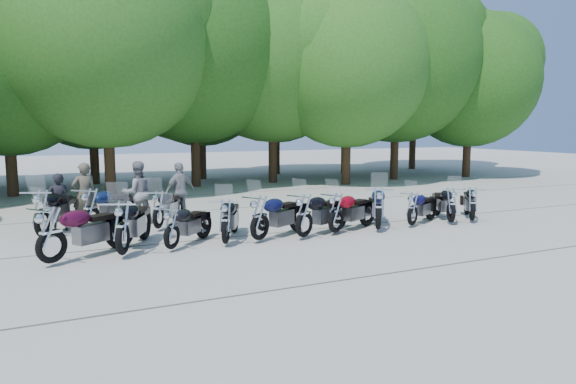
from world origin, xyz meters
name	(u,v)px	position (x,y,z in m)	size (l,w,h in m)	color
ground	(314,243)	(0.00, 0.00, 0.00)	(90.00, 90.00, 0.00)	#9F9B8F
tree_2	(4,65)	(-7.25, 12.84, 5.31)	(7.31, 7.31, 8.97)	#3A2614
tree_3	(104,40)	(-3.57, 11.24, 6.32)	(8.70, 8.70, 10.67)	#3A2614
tree_4	(193,45)	(0.54, 13.09, 6.64)	(9.13, 9.13, 11.20)	#3A2614
tree_5	(272,52)	(4.61, 13.20, 6.57)	(9.04, 9.04, 11.10)	#3A2614
tree_6	(347,65)	(7.55, 10.82, 5.81)	(8.00, 8.00, 9.82)	#3A2614
tree_7	(397,60)	(11.20, 11.78, 6.39)	(8.79, 8.79, 10.79)	#3A2614
tree_8	(470,80)	(15.83, 11.20, 5.47)	(7.53, 7.53, 9.25)	#3A2614
tree_11	(90,73)	(-3.76, 16.43, 5.49)	(7.56, 7.56, 9.28)	#3A2614
tree_12	(200,73)	(1.80, 16.47, 5.72)	(7.88, 7.88, 9.67)	#3A2614
tree_13	(276,73)	(6.69, 17.47, 6.04)	(8.31, 8.31, 10.20)	#3A2614
tree_14	(346,77)	(10.68, 16.09, 5.83)	(8.02, 8.02, 9.84)	#3A2614
tree_15	(415,64)	(16.61, 17.02, 7.03)	(9.67, 9.67, 11.86)	#3A2614
motorcycle_0	(51,233)	(-5.90, 0.37, 0.70)	(0.75, 2.48, 1.40)	#3C0820
motorcycle_1	(122,226)	(-4.48, 0.47, 0.71)	(0.77, 2.53, 1.43)	black
motorcycle_2	(172,227)	(-3.38, 0.60, 0.58)	(0.63, 2.07, 1.17)	black
motorcycle_3	(226,220)	(-2.09, 0.57, 0.64)	(0.69, 2.28, 1.29)	black
motorcycle_4	(260,216)	(-1.21, 0.58, 0.67)	(0.72, 2.36, 1.34)	black
motorcycle_5	(304,214)	(-0.05, 0.43, 0.66)	(0.71, 2.35, 1.33)	black
motorcycle_6	(336,211)	(0.97, 0.57, 0.64)	(0.69, 2.25, 1.27)	maroon
motorcycle_7	(379,207)	(2.23, 0.43, 0.69)	(0.75, 2.45, 1.39)	#0C1138
motorcycle_8	(413,208)	(3.48, 0.54, 0.57)	(0.62, 2.03, 1.15)	#0C0C36
motorcycle_9	(451,204)	(4.79, 0.41, 0.61)	(0.66, 2.17, 1.22)	black
motorcycle_10	(473,203)	(5.57, 0.37, 0.60)	(0.65, 2.13, 1.21)	black
motorcycle_11	(41,212)	(-6.10, 3.27, 0.72)	(0.78, 2.55, 1.44)	black
motorcycle_12	(91,209)	(-4.92, 3.36, 0.71)	(0.76, 2.50, 1.41)	#0D193C
motorcycle_13	(158,208)	(-3.19, 3.14, 0.63)	(0.68, 2.23, 1.26)	black
rider_0	(59,202)	(-5.67, 4.28, 0.80)	(0.59, 0.38, 1.61)	black
rider_1	(138,193)	(-3.53, 4.42, 0.93)	(0.90, 0.70, 1.86)	gray
rider_2	(180,191)	(-2.23, 4.58, 0.89)	(1.05, 0.44, 1.79)	gray
rider_3	(84,195)	(-4.99, 4.59, 0.93)	(0.68, 0.44, 1.86)	brown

